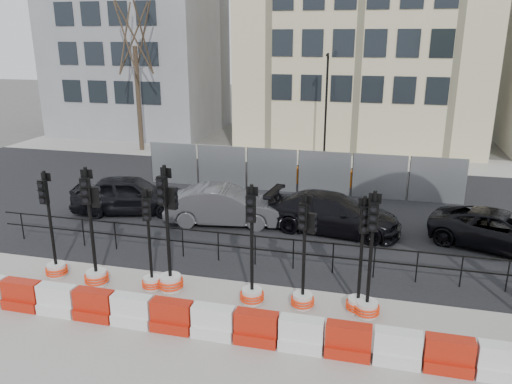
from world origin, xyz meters
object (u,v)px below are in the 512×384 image
(car_a, at_px, (130,194))
(car_c, at_px, (333,213))
(traffic_signal_d, at_px, (170,262))
(traffic_signal_h, at_px, (368,292))
(traffic_signal_a, at_px, (54,256))

(car_a, xyz_separation_m, car_c, (8.13, -0.06, -0.07))
(car_a, bearing_deg, traffic_signal_d, -159.01)
(traffic_signal_h, relative_size, car_c, 0.66)
(traffic_signal_h, height_order, car_a, traffic_signal_h)
(traffic_signal_d, height_order, traffic_signal_h, traffic_signal_d)
(traffic_signal_d, height_order, car_a, traffic_signal_d)
(traffic_signal_d, relative_size, car_c, 0.72)
(car_a, relative_size, car_c, 0.96)
(traffic_signal_a, xyz_separation_m, car_c, (7.59, 5.62, 0.03))
(traffic_signal_d, bearing_deg, car_a, 136.85)
(traffic_signal_h, distance_m, car_c, 5.80)
(traffic_signal_d, height_order, car_c, traffic_signal_d)
(traffic_signal_d, bearing_deg, car_c, 64.95)
(traffic_signal_a, relative_size, car_c, 0.64)
(traffic_signal_a, height_order, traffic_signal_d, traffic_signal_d)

